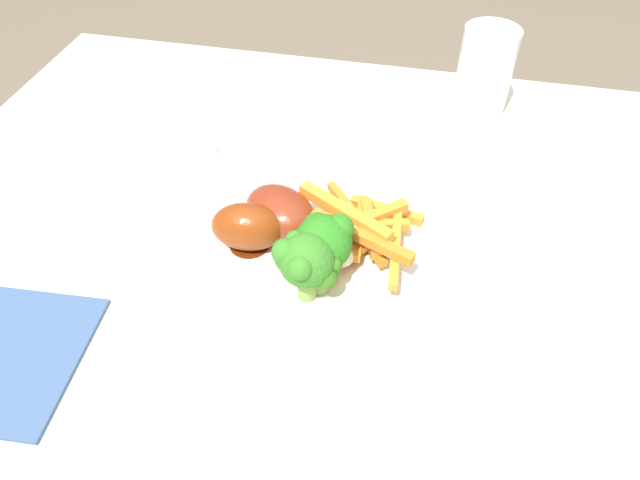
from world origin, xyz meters
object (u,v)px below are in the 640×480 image
at_px(broccoli_floret_middle, 324,241).
at_px(chicken_drumstick_far, 253,227).
at_px(water_glass, 484,72).
at_px(chicken_drumstick_near, 284,215).
at_px(carrot_fries_pile, 363,228).
at_px(broccoli_floret_back, 303,260).
at_px(dining_table, 361,307).
at_px(dinner_plate, 320,259).
at_px(broccoli_floret_front, 318,263).
at_px(fork, 136,161).

distance_m(broccoli_floret_middle, chicken_drumstick_far, 0.08).
height_order(chicken_drumstick_far, water_glass, water_glass).
bearing_deg(chicken_drumstick_near, broccoli_floret_middle, -43.83).
bearing_deg(water_glass, carrot_fries_pile, -110.55).
xyz_separation_m(broccoli_floret_middle, broccoli_floret_back, (-0.01, -0.03, 0.00)).
xyz_separation_m(dining_table, broccoli_floret_back, (-0.04, -0.10, 0.18)).
distance_m(carrot_fries_pile, chicken_drumstick_far, 0.11).
distance_m(dinner_plate, broccoli_floret_middle, 0.06).
bearing_deg(broccoli_floret_front, carrot_fries_pile, 66.30).
xyz_separation_m(broccoli_floret_middle, water_glass, (0.13, 0.33, -0.00)).
height_order(broccoli_floret_middle, broccoli_floret_back, same).
xyz_separation_m(dining_table, chicken_drumstick_far, (-0.10, -0.05, 0.16)).
relative_size(broccoli_floret_back, carrot_fries_pile, 0.51).
height_order(broccoli_floret_back, chicken_drumstick_far, broccoli_floret_back).
bearing_deg(carrot_fries_pile, dinner_plate, -145.97).
bearing_deg(carrot_fries_pile, chicken_drumstick_near, -179.53).
distance_m(dining_table, broccoli_floret_back, 0.22).
relative_size(dinner_plate, broccoli_floret_back, 3.81).
height_order(dinner_plate, broccoli_floret_front, broccoli_floret_front).
bearing_deg(broccoli_floret_back, dining_table, 67.81).
relative_size(broccoli_floret_middle, chicken_drumstick_near, 0.54).
height_order(chicken_drumstick_near, fork, chicken_drumstick_near).
bearing_deg(chicken_drumstick_near, carrot_fries_pile, 0.47).
relative_size(dining_table, dinner_plate, 3.77).
height_order(broccoli_floret_middle, chicken_drumstick_far, broccoli_floret_middle).
xyz_separation_m(broccoli_floret_back, chicken_drumstick_far, (-0.06, 0.05, -0.02)).
height_order(broccoli_floret_middle, fork, broccoli_floret_middle).
distance_m(chicken_drumstick_near, chicken_drumstick_far, 0.03).
bearing_deg(dining_table, broccoli_floret_back, -112.19).
bearing_deg(chicken_drumstick_near, dinner_plate, -30.38).
bearing_deg(broccoli_floret_middle, carrot_fries_pile, 59.71).
bearing_deg(chicken_drumstick_far, broccoli_floret_front, -29.96).
bearing_deg(broccoli_floret_middle, broccoli_floret_back, -113.53).
bearing_deg(fork, dinner_plate, -48.66).
xyz_separation_m(dining_table, broccoli_floret_middle, (-0.03, -0.08, 0.18)).
height_order(dinner_plate, water_glass, water_glass).
xyz_separation_m(fork, water_glass, (0.39, 0.20, 0.05)).
distance_m(broccoli_floret_front, chicken_drumstick_near, 0.08).
xyz_separation_m(broccoli_floret_back, fork, (-0.24, 0.16, -0.06)).
distance_m(dinner_plate, fork, 0.27).
bearing_deg(fork, broccoli_floret_back, -58.42).
height_order(broccoli_floret_front, chicken_drumstick_near, broccoli_floret_front).
relative_size(fork, water_glass, 1.69).
bearing_deg(dining_table, water_glass, 67.77).
bearing_deg(broccoli_floret_front, dining_table, 71.76).
relative_size(dining_table, chicken_drumstick_far, 8.19).
relative_size(dinner_plate, fork, 1.43).
height_order(dining_table, chicken_drumstick_near, chicken_drumstick_near).
distance_m(broccoli_floret_middle, chicken_drumstick_near, 0.07).
distance_m(broccoli_floret_back, carrot_fries_pile, 0.09).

